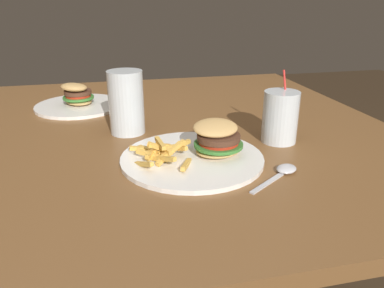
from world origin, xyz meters
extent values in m
cube|color=brown|center=(0.00, 0.00, 0.72)|extent=(1.33, 1.24, 0.03)
cylinder|color=brown|center=(0.59, 0.55, 0.35)|extent=(0.07, 0.07, 0.70)
cylinder|color=white|center=(0.07, -0.24, 0.74)|extent=(0.31, 0.31, 0.01)
ellipsoid|color=tan|center=(0.13, -0.24, 0.75)|extent=(0.12, 0.11, 0.02)
cylinder|color=#38752D|center=(0.13, -0.24, 0.77)|extent=(0.14, 0.14, 0.01)
cylinder|color=red|center=(0.13, -0.24, 0.77)|extent=(0.11, 0.11, 0.01)
cylinder|color=#4C2D1E|center=(0.13, -0.24, 0.78)|extent=(0.12, 0.12, 0.01)
ellipsoid|color=tan|center=(0.12, -0.23, 0.80)|extent=(0.12, 0.11, 0.04)
cube|color=gold|center=(0.00, -0.22, 0.77)|extent=(0.06, 0.03, 0.02)
cube|color=gold|center=(0.00, -0.23, 0.76)|extent=(0.07, 0.02, 0.02)
cube|color=gold|center=(0.04, -0.29, 0.75)|extent=(0.04, 0.07, 0.02)
cube|color=gold|center=(-0.02, -0.21, 0.75)|extent=(0.05, 0.08, 0.02)
cube|color=gold|center=(0.00, -0.27, 0.76)|extent=(0.05, 0.07, 0.03)
cube|color=gold|center=(-0.03, -0.24, 0.76)|extent=(0.05, 0.03, 0.02)
cube|color=gold|center=(0.02, -0.25, 0.77)|extent=(0.06, 0.04, 0.03)
cube|color=gold|center=(-0.01, -0.22, 0.75)|extent=(0.05, 0.07, 0.01)
cube|color=gold|center=(0.04, -0.22, 0.76)|extent=(0.07, 0.05, 0.01)
cube|color=gold|center=(-0.02, -0.23, 0.76)|extent=(0.04, 0.06, 0.01)
cube|color=gold|center=(-0.02, -0.19, 0.75)|extent=(0.08, 0.01, 0.02)
cube|color=gold|center=(0.01, -0.24, 0.77)|extent=(0.03, 0.06, 0.02)
cube|color=gold|center=(-0.04, -0.27, 0.75)|extent=(0.04, 0.08, 0.04)
cube|color=gold|center=(0.00, -0.24, 0.78)|extent=(0.02, 0.06, 0.01)
cube|color=gold|center=(0.01, -0.23, 0.76)|extent=(0.02, 0.06, 0.02)
cube|color=gold|center=(0.04, -0.22, 0.76)|extent=(0.04, 0.07, 0.03)
cube|color=gold|center=(0.02, -0.25, 0.76)|extent=(0.07, 0.06, 0.03)
cube|color=gold|center=(0.00, -0.24, 0.77)|extent=(0.06, 0.03, 0.03)
cylinder|color=silver|center=(-0.06, -0.03, 0.82)|extent=(0.09, 0.09, 0.16)
cylinder|color=#C67F23|center=(-0.06, -0.03, 0.80)|extent=(0.08, 0.08, 0.13)
cylinder|color=silver|center=(0.30, -0.18, 0.80)|extent=(0.09, 0.09, 0.13)
cylinder|color=yellow|center=(0.30, -0.18, 0.79)|extent=(0.08, 0.08, 0.10)
cylinder|color=red|center=(0.32, -0.16, 0.82)|extent=(0.02, 0.03, 0.17)
ellipsoid|color=silver|center=(0.25, -0.34, 0.74)|extent=(0.06, 0.06, 0.01)
cube|color=silver|center=(0.19, -0.38, 0.74)|extent=(0.09, 0.07, 0.00)
cylinder|color=white|center=(-0.19, 0.25, 0.74)|extent=(0.28, 0.28, 0.01)
ellipsoid|color=tan|center=(-0.19, 0.25, 0.75)|extent=(0.11, 0.12, 0.02)
cylinder|color=#38752D|center=(-0.19, 0.25, 0.77)|extent=(0.13, 0.13, 0.01)
cylinder|color=red|center=(-0.19, 0.25, 0.77)|extent=(0.11, 0.11, 0.01)
cylinder|color=#4C2D1E|center=(-0.19, 0.25, 0.78)|extent=(0.12, 0.12, 0.01)
ellipsoid|color=tan|center=(-0.20, 0.24, 0.80)|extent=(0.12, 0.12, 0.03)
camera|label=1|loc=(-0.10, -0.97, 1.07)|focal=35.00mm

